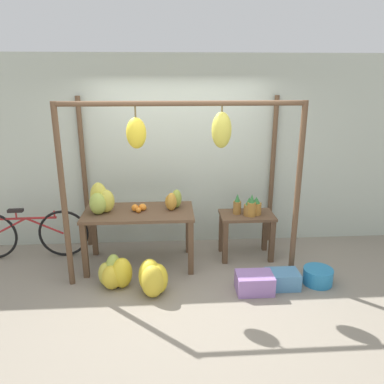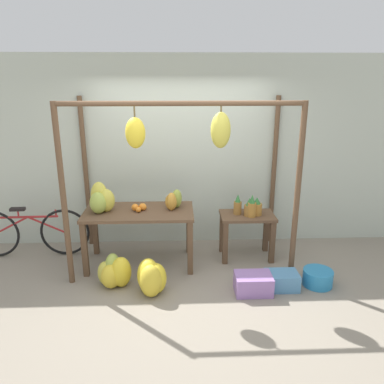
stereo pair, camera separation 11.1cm
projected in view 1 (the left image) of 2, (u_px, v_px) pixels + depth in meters
ground_plane at (184, 289)px, 4.57m from camera, size 20.00×20.00×0.00m
shop_wall_back at (179, 153)px, 5.54m from camera, size 8.00×0.08×2.80m
stall_awning at (182, 156)px, 4.59m from camera, size 2.86×1.28×2.23m
display_table_main at (139, 219)px, 5.00m from camera, size 1.45×0.74×0.78m
display_table_side at (246, 225)px, 5.27m from camera, size 0.75×0.47×0.65m
banana_pile_on_table at (101, 200)px, 4.87m from camera, size 0.36×0.34×0.39m
orange_pile at (140, 208)px, 4.96m from camera, size 0.20×0.19×0.09m
pineapple_cluster at (249, 207)px, 5.16m from camera, size 0.39×0.22×0.32m
banana_pile_ground_left at (115, 273)px, 4.58m from camera, size 0.51×0.40×0.41m
banana_pile_ground_right at (153, 278)px, 4.43m from camera, size 0.38×0.46×0.43m
fruit_crate_white at (254, 283)px, 4.49m from camera, size 0.44×0.31×0.23m
blue_bucket at (318, 276)px, 4.67m from camera, size 0.36×0.36×0.20m
parked_bicycle at (28, 234)px, 5.27m from camera, size 1.68×0.09×0.74m
papaya_pile at (173, 201)px, 5.00m from camera, size 0.28×0.30×0.25m
fruit_crate_purple at (282, 279)px, 4.59m from camera, size 0.39×0.28×0.21m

